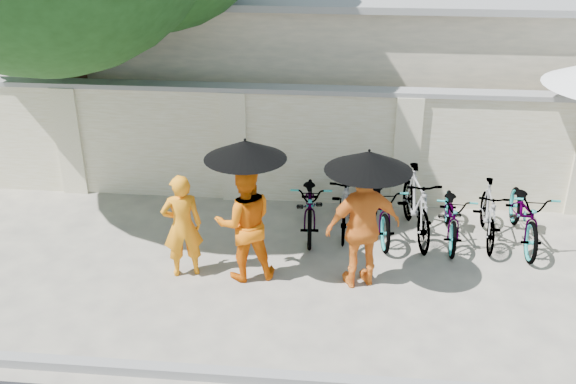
{
  "coord_description": "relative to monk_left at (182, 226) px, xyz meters",
  "views": [
    {
      "loc": [
        0.98,
        -7.37,
        5.04
      ],
      "look_at": [
        0.15,
        1.08,
        1.1
      ],
      "focal_mm": 40.0,
      "sensor_mm": 36.0,
      "label": 1
    }
  ],
  "objects": [
    {
      "name": "bike_0",
      "position": [
        1.73,
        1.52,
        -0.3
      ],
      "size": [
        0.76,
        1.87,
        0.96
      ],
      "primitive_type": "imported",
      "rotation": [
        0.0,
        0.0,
        0.07
      ],
      "color": "gray",
      "rests_on": "ground"
    },
    {
      "name": "monk_center",
      "position": [
        0.9,
        0.02,
        0.08
      ],
      "size": [
        0.99,
        0.86,
        1.73
      ],
      "primitive_type": "imported",
      "rotation": [
        0.0,
        0.0,
        3.42
      ],
      "color": "orange",
      "rests_on": "ground"
    },
    {
      "name": "bike_5",
      "position": [
        4.54,
        1.46,
        -0.31
      ],
      "size": [
        0.56,
        1.61,
        0.95
      ],
      "primitive_type": "imported",
      "rotation": [
        0.0,
        0.0,
        -0.07
      ],
      "color": "gray",
      "rests_on": "ground"
    },
    {
      "name": "bike_2",
      "position": [
        2.85,
        1.53,
        -0.3
      ],
      "size": [
        0.87,
        1.89,
        0.96
      ],
      "primitive_type": "imported",
      "rotation": [
        0.0,
        0.0,
        0.13
      ],
      "color": "gray",
      "rests_on": "ground"
    },
    {
      "name": "bike_4",
      "position": [
        3.98,
        1.43,
        -0.33
      ],
      "size": [
        0.69,
        1.74,
        0.9
      ],
      "primitive_type": "imported",
      "rotation": [
        0.0,
        0.0,
        -0.06
      ],
      "color": "gray",
      "rests_on": "ground"
    },
    {
      "name": "compound_wall",
      "position": [
        2.3,
        2.72,
        0.22
      ],
      "size": [
        20.0,
        0.3,
        2.0
      ],
      "primitive_type": "cube",
      "color": "white",
      "rests_on": "ground"
    },
    {
      "name": "building_behind",
      "position": [
        3.3,
        6.52,
        0.82
      ],
      "size": [
        14.0,
        6.0,
        3.2
      ],
      "primitive_type": "cube",
      "color": "beige",
      "rests_on": "ground"
    },
    {
      "name": "monk_right",
      "position": [
        2.55,
        -0.02,
        0.12
      ],
      "size": [
        1.15,
        0.77,
        1.81
      ],
      "primitive_type": "imported",
      "rotation": [
        0.0,
        0.0,
        3.49
      ],
      "color": "orange",
      "rests_on": "ground"
    },
    {
      "name": "ground",
      "position": [
        1.3,
        -0.48,
        -0.78
      ],
      "size": [
        80.0,
        80.0,
        0.0
      ],
      "primitive_type": "plane",
      "color": "#AFA791"
    },
    {
      "name": "bike_3",
      "position": [
        3.42,
        1.5,
        -0.22
      ],
      "size": [
        0.77,
        1.92,
        1.12
      ],
      "primitive_type": "imported",
      "rotation": [
        0.0,
        0.0,
        0.13
      ],
      "color": "gray",
      "rests_on": "ground"
    },
    {
      "name": "monk_left",
      "position": [
        0.0,
        0.0,
        0.0
      ],
      "size": [
        0.66,
        0.54,
        1.56
      ],
      "primitive_type": "imported",
      "rotation": [
        0.0,
        0.0,
        3.48
      ],
      "color": "orange",
      "rests_on": "ground"
    },
    {
      "name": "bike_1",
      "position": [
        2.29,
        1.61,
        -0.25
      ],
      "size": [
        0.54,
        1.77,
        1.05
      ],
      "primitive_type": "imported",
      "rotation": [
        0.0,
        0.0,
        -0.03
      ],
      "color": "gray",
      "rests_on": "ground"
    },
    {
      "name": "parasol_right",
      "position": [
        2.57,
        -0.1,
        1.14
      ],
      "size": [
        1.16,
        1.16,
        1.03
      ],
      "color": "black",
      "rests_on": "ground"
    },
    {
      "name": "parasol_center",
      "position": [
        0.95,
        -0.06,
        1.22
      ],
      "size": [
        1.11,
        1.11,
        1.14
      ],
      "color": "black",
      "rests_on": "ground"
    },
    {
      "name": "bike_6",
      "position": [
        5.11,
        1.46,
        -0.28
      ],
      "size": [
        0.71,
        1.92,
        1.0
      ],
      "primitive_type": "imported",
      "rotation": [
        0.0,
        0.0,
        -0.03
      ],
      "color": "gray",
      "rests_on": "ground"
    },
    {
      "name": "kerb",
      "position": [
        1.3,
        -2.18,
        -0.72
      ],
      "size": [
        40.0,
        0.16,
        0.12
      ],
      "primitive_type": "cube",
      "color": "gray",
      "rests_on": "ground"
    }
  ]
}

